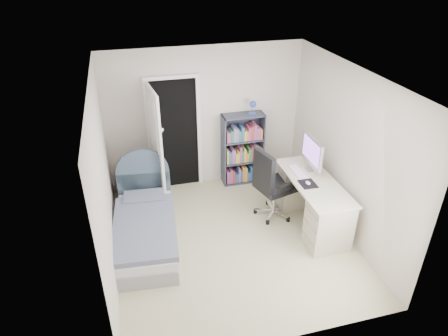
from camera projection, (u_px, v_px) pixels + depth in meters
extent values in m
cube|color=tan|center=(233.00, 242.00, 6.01)|extent=(3.40, 3.60, 0.05)
cube|color=white|center=(235.00, 75.00, 4.75)|extent=(3.40, 3.60, 0.05)
cube|color=beige|center=(205.00, 118.00, 6.92)|extent=(3.40, 0.05, 2.50)
cube|color=beige|center=(286.00, 258.00, 3.84)|extent=(3.40, 0.05, 2.50)
cube|color=beige|center=(102.00, 185.00, 5.00)|extent=(0.05, 3.60, 2.50)
cube|color=beige|center=(348.00, 153.00, 5.76)|extent=(0.05, 3.60, 2.50)
cube|color=black|center=(174.00, 135.00, 6.89)|extent=(0.80, 0.01, 2.00)
cube|color=white|center=(150.00, 139.00, 6.78)|extent=(0.06, 0.06, 2.00)
cube|color=white|center=(199.00, 133.00, 6.97)|extent=(0.06, 0.06, 2.00)
cube|color=white|center=(171.00, 77.00, 6.37)|extent=(0.92, 0.06, 0.06)
cube|color=white|center=(157.00, 148.00, 6.46)|extent=(0.13, 0.80, 2.00)
cube|color=gray|center=(146.00, 239.00, 5.84)|extent=(1.00, 1.84, 0.23)
cube|color=silver|center=(145.00, 229.00, 5.76)|extent=(0.98, 1.80, 0.14)
cube|color=slate|center=(144.00, 227.00, 5.63)|extent=(1.01, 1.58, 0.09)
cube|color=slate|center=(144.00, 198.00, 6.25)|extent=(0.66, 0.41, 0.11)
cube|color=#3E5161|center=(145.00, 191.00, 6.52)|extent=(0.84, 0.13, 0.71)
cylinder|color=#3E5161|center=(143.00, 173.00, 6.35)|extent=(0.84, 0.13, 0.84)
cylinder|color=tan|center=(122.00, 191.00, 6.76)|extent=(0.03, 0.03, 0.48)
cylinder|color=tan|center=(121.00, 181.00, 7.02)|extent=(0.03, 0.03, 0.48)
cylinder|color=tan|center=(141.00, 188.00, 6.83)|extent=(0.03, 0.03, 0.48)
cylinder|color=tan|center=(140.00, 179.00, 7.10)|extent=(0.03, 0.03, 0.48)
cube|color=tan|center=(130.00, 174.00, 6.82)|extent=(0.38, 0.38, 0.03)
cube|color=tan|center=(132.00, 188.00, 6.96)|extent=(0.34, 0.34, 0.02)
cube|color=#B24C33|center=(127.00, 172.00, 6.79)|extent=(0.15, 0.21, 0.03)
cube|color=#3F598C|center=(126.00, 171.00, 6.78)|extent=(0.14, 0.20, 0.03)
cube|color=#D8CC7F|center=(126.00, 169.00, 6.76)|extent=(0.13, 0.19, 0.03)
cylinder|color=silver|center=(164.00, 202.00, 6.86)|extent=(0.20, 0.20, 0.02)
cylinder|color=silver|center=(161.00, 167.00, 6.52)|extent=(0.02, 0.02, 1.40)
sphere|color=silver|center=(162.00, 130.00, 6.17)|extent=(0.08, 0.08, 0.08)
cube|color=#393D4E|center=(223.00, 151.00, 7.12)|extent=(0.02, 0.32, 1.32)
cube|color=#393D4E|center=(261.00, 147.00, 7.27)|extent=(0.02, 0.32, 1.32)
cube|color=#393D4E|center=(243.00, 115.00, 6.88)|extent=(0.74, 0.32, 0.02)
cube|color=#393D4E|center=(242.00, 180.00, 7.51)|extent=(0.74, 0.32, 0.02)
cube|color=#393D4E|center=(240.00, 145.00, 7.32)|extent=(0.74, 0.01, 1.32)
cube|color=#393D4E|center=(242.00, 160.00, 7.31)|extent=(0.70, 0.30, 0.02)
cube|color=#393D4E|center=(243.00, 140.00, 7.10)|extent=(0.70, 0.30, 0.02)
cylinder|color=#2849AF|center=(252.00, 113.00, 6.90)|extent=(0.13, 0.13, 0.02)
cylinder|color=silver|center=(252.00, 109.00, 6.86)|extent=(0.02, 0.02, 0.17)
sphere|color=#2849AF|center=(253.00, 104.00, 6.79)|extent=(0.12, 0.12, 0.12)
cube|color=#994C7F|center=(227.00, 176.00, 7.36)|extent=(0.06, 0.22, 0.24)
cube|color=#994C7F|center=(230.00, 175.00, 7.37)|extent=(0.04, 0.22, 0.26)
cube|color=#B23333|center=(233.00, 175.00, 7.39)|extent=(0.04, 0.22, 0.23)
cube|color=#335999|center=(236.00, 176.00, 7.41)|extent=(0.06, 0.22, 0.17)
cube|color=#7F72B2|center=(238.00, 173.00, 7.40)|extent=(0.03, 0.22, 0.29)
cube|color=#335999|center=(240.00, 174.00, 7.42)|extent=(0.03, 0.22, 0.24)
cube|color=orange|center=(242.00, 173.00, 7.42)|extent=(0.05, 0.22, 0.29)
cube|color=#D8BF4C|center=(245.00, 173.00, 7.43)|extent=(0.03, 0.22, 0.27)
cube|color=#335999|center=(247.00, 175.00, 7.47)|extent=(0.05, 0.22, 0.18)
cube|color=#335999|center=(250.00, 172.00, 7.45)|extent=(0.03, 0.22, 0.28)
cube|color=#335999|center=(252.00, 172.00, 7.46)|extent=(0.04, 0.22, 0.26)
cube|color=#3F3F3F|center=(254.00, 172.00, 7.48)|extent=(0.04, 0.22, 0.26)
cube|color=#B23333|center=(256.00, 171.00, 7.48)|extent=(0.03, 0.22, 0.27)
cube|color=#D8BF4C|center=(259.00, 172.00, 7.50)|extent=(0.05, 0.22, 0.23)
cube|color=#D8BF4C|center=(227.00, 156.00, 7.15)|extent=(0.03, 0.22, 0.26)
cube|color=#335999|center=(229.00, 156.00, 7.17)|extent=(0.05, 0.22, 0.22)
cube|color=#994C7F|center=(232.00, 155.00, 7.18)|extent=(0.06, 0.22, 0.26)
cube|color=#D8BF4C|center=(235.00, 157.00, 7.21)|extent=(0.04, 0.22, 0.18)
cube|color=#D8BF4C|center=(237.00, 155.00, 7.21)|extent=(0.03, 0.22, 0.21)
cube|color=#994C7F|center=(240.00, 153.00, 7.20)|extent=(0.04, 0.22, 0.29)
cube|color=#337F4C|center=(242.00, 155.00, 7.22)|extent=(0.03, 0.22, 0.23)
cube|color=#D8BF4C|center=(244.00, 154.00, 7.23)|extent=(0.03, 0.22, 0.25)
cube|color=orange|center=(246.00, 155.00, 7.26)|extent=(0.04, 0.22, 0.17)
cube|color=#337F4C|center=(249.00, 153.00, 7.25)|extent=(0.05, 0.22, 0.25)
cube|color=#B23333|center=(252.00, 152.00, 7.25)|extent=(0.05, 0.22, 0.28)
cube|color=#7F72B2|center=(255.00, 151.00, 7.26)|extent=(0.06, 0.22, 0.29)
cube|color=#D8BF4C|center=(258.00, 152.00, 7.29)|extent=(0.04, 0.22, 0.24)
cube|color=#994C7F|center=(260.00, 152.00, 7.30)|extent=(0.03, 0.22, 0.23)
cube|color=#994C7F|center=(227.00, 136.00, 6.97)|extent=(0.06, 0.22, 0.19)
cube|color=#337F4C|center=(231.00, 135.00, 6.98)|extent=(0.05, 0.22, 0.21)
cube|color=#7F72B2|center=(234.00, 134.00, 6.98)|extent=(0.06, 0.22, 0.25)
cube|color=#7F72B2|center=(237.00, 134.00, 6.99)|extent=(0.03, 0.22, 0.23)
cube|color=#337F4C|center=(239.00, 135.00, 7.01)|extent=(0.04, 0.22, 0.20)
cube|color=#335999|center=(241.00, 133.00, 7.00)|extent=(0.05, 0.22, 0.26)
cube|color=#D8BF4C|center=(244.00, 134.00, 7.04)|extent=(0.04, 0.22, 0.18)
cube|color=orange|center=(246.00, 134.00, 7.04)|extent=(0.03, 0.22, 0.18)
cube|color=#994C7F|center=(248.00, 132.00, 7.04)|extent=(0.04, 0.22, 0.24)
cube|color=#B23333|center=(251.00, 131.00, 7.04)|extent=(0.05, 0.22, 0.26)
cube|color=#994C7F|center=(254.00, 131.00, 7.05)|extent=(0.05, 0.22, 0.28)
cube|color=#994C7F|center=(257.00, 132.00, 7.08)|extent=(0.06, 0.22, 0.22)
cube|color=orange|center=(260.00, 132.00, 7.10)|extent=(0.04, 0.22, 0.18)
cube|color=beige|center=(314.00, 182.00, 5.99)|extent=(0.64, 1.61, 0.03)
cube|color=beige|center=(329.00, 225.00, 5.70)|extent=(0.59, 0.43, 0.75)
cube|color=beige|center=(296.00, 185.00, 6.66)|extent=(0.59, 0.43, 0.75)
cube|color=silver|center=(311.00, 169.00, 6.27)|extent=(0.17, 0.17, 0.01)
cube|color=silver|center=(314.00, 162.00, 6.22)|extent=(0.03, 0.06, 0.24)
cube|color=silver|center=(312.00, 152.00, 6.11)|extent=(0.05, 0.60, 0.43)
cube|color=#9B5ADB|center=(311.00, 151.00, 6.10)|extent=(0.00, 0.54, 0.34)
cube|color=white|center=(297.00, 171.00, 6.22)|extent=(0.14, 0.43, 0.02)
cube|color=black|center=(308.00, 184.00, 5.91)|extent=(0.24, 0.28, 0.00)
ellipsoid|color=white|center=(308.00, 183.00, 5.90)|extent=(0.06, 0.11, 0.03)
cube|color=silver|center=(280.00, 208.00, 6.61)|extent=(0.30, 0.12, 0.03)
cylinder|color=black|center=(287.00, 207.00, 6.69)|extent=(0.07, 0.07, 0.07)
cube|color=silver|center=(270.00, 206.00, 6.67)|extent=(0.06, 0.31, 0.03)
cylinder|color=black|center=(268.00, 202.00, 6.81)|extent=(0.07, 0.07, 0.07)
cube|color=silver|center=(264.00, 210.00, 6.56)|extent=(0.30, 0.15, 0.03)
cylinder|color=black|center=(255.00, 211.00, 6.59)|extent=(0.07, 0.07, 0.07)
cube|color=silver|center=(270.00, 216.00, 6.43)|extent=(0.22, 0.27, 0.03)
cylinder|color=black|center=(268.00, 222.00, 6.33)|extent=(0.07, 0.07, 0.07)
cube|color=silver|center=(281.00, 214.00, 6.46)|extent=(0.20, 0.28, 0.03)
cylinder|color=black|center=(288.00, 219.00, 6.39)|extent=(0.07, 0.07, 0.07)
cylinder|color=silver|center=(274.00, 199.00, 6.43)|extent=(0.07, 0.07, 0.46)
cube|color=black|center=(275.00, 186.00, 6.31)|extent=(0.64, 0.64, 0.10)
cube|color=black|center=(264.00, 171.00, 6.04)|extent=(0.20, 0.48, 0.60)
cube|color=black|center=(286.00, 185.00, 6.01)|extent=(0.32, 0.13, 0.03)
cube|color=black|center=(264.00, 169.00, 6.43)|extent=(0.32, 0.13, 0.03)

